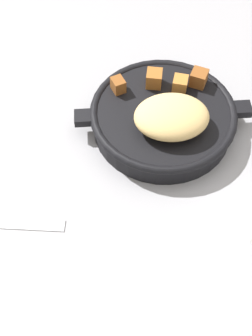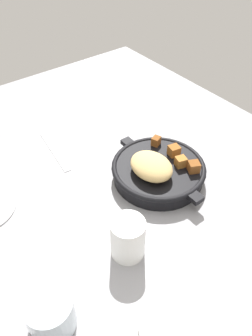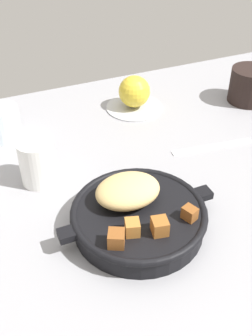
{
  "view_description": "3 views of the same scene",
  "coord_description": "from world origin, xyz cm",
  "px_view_note": "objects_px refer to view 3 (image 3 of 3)",
  "views": [
    {
      "loc": [
        3.52,
        33.9,
        50.34
      ],
      "look_at": [
        1.31,
        3.14,
        4.03
      ],
      "focal_mm": 46.61,
      "sensor_mm": 36.0,
      "label": 1
    },
    {
      "loc": [
        -43.75,
        32.49,
        53.48
      ],
      "look_at": [
        -3.39,
        1.67,
        6.57
      ],
      "focal_mm": 35.78,
      "sensor_mm": 36.0,
      "label": 2
    },
    {
      "loc": [
        -24.45,
        -47.69,
        46.89
      ],
      "look_at": [
        -3.3,
        1.75,
        5.49
      ],
      "focal_mm": 44.24,
      "sensor_mm": 36.0,
      "label": 3
    }
  ],
  "objects_px": {
    "red_apple": "(134,91)",
    "water_glass_short": "(1,123)",
    "butter_knife": "(213,147)",
    "cast_iron_skillet": "(137,214)",
    "coffee_mug_dark": "(249,85)",
    "white_creamer_pitcher": "(37,162)"
  },
  "relations": [
    {
      "from": "water_glass_short",
      "to": "butter_knife",
      "type": "bearing_deg",
      "value": -28.62
    },
    {
      "from": "coffee_mug_dark",
      "to": "butter_knife",
      "type": "bearing_deg",
      "value": -143.24
    },
    {
      "from": "butter_knife",
      "to": "coffee_mug_dark",
      "type": "bearing_deg",
      "value": 44.04
    },
    {
      "from": "water_glass_short",
      "to": "white_creamer_pitcher",
      "type": "xyz_separation_m",
      "value": [
        0.03,
        -0.17,
        0.01
      ]
    },
    {
      "from": "butter_knife",
      "to": "white_creamer_pitcher",
      "type": "bearing_deg",
      "value": -178.11
    },
    {
      "from": "cast_iron_skillet",
      "to": "red_apple",
      "type": "height_order",
      "value": "red_apple"
    },
    {
      "from": "cast_iron_skillet",
      "to": "red_apple",
      "type": "xyz_separation_m",
      "value": [
        0.15,
        0.35,
        0.01
      ]
    },
    {
      "from": "butter_knife",
      "to": "white_creamer_pitcher",
      "type": "distance_m",
      "value": 0.34
    },
    {
      "from": "red_apple",
      "to": "coffee_mug_dark",
      "type": "bearing_deg",
      "value": -15.83
    },
    {
      "from": "water_glass_short",
      "to": "coffee_mug_dark",
      "type": "height_order",
      "value": "coffee_mug_dark"
    },
    {
      "from": "red_apple",
      "to": "coffee_mug_dark",
      "type": "height_order",
      "value": "coffee_mug_dark"
    },
    {
      "from": "water_glass_short",
      "to": "cast_iron_skillet",
      "type": "bearing_deg",
      "value": -66.96
    },
    {
      "from": "butter_knife",
      "to": "water_glass_short",
      "type": "height_order",
      "value": "water_glass_short"
    },
    {
      "from": "butter_knife",
      "to": "cast_iron_skillet",
      "type": "bearing_deg",
      "value": -141.42
    },
    {
      "from": "cast_iron_skillet",
      "to": "water_glass_short",
      "type": "distance_m",
      "value": 0.37
    },
    {
      "from": "cast_iron_skillet",
      "to": "white_creamer_pitcher",
      "type": "distance_m",
      "value": 0.21
    },
    {
      "from": "cast_iron_skillet",
      "to": "water_glass_short",
      "type": "height_order",
      "value": "cast_iron_skillet"
    },
    {
      "from": "cast_iron_skillet",
      "to": "butter_knife",
      "type": "distance_m",
      "value": 0.27
    },
    {
      "from": "red_apple",
      "to": "white_creamer_pitcher",
      "type": "bearing_deg",
      "value": -146.32
    },
    {
      "from": "coffee_mug_dark",
      "to": "cast_iron_skillet",
      "type": "bearing_deg",
      "value": -146.21
    },
    {
      "from": "red_apple",
      "to": "water_glass_short",
      "type": "xyz_separation_m",
      "value": [
        -0.3,
        -0.0,
        -0.01
      ]
    },
    {
      "from": "water_glass_short",
      "to": "coffee_mug_dark",
      "type": "relative_size",
      "value": 0.81
    }
  ]
}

